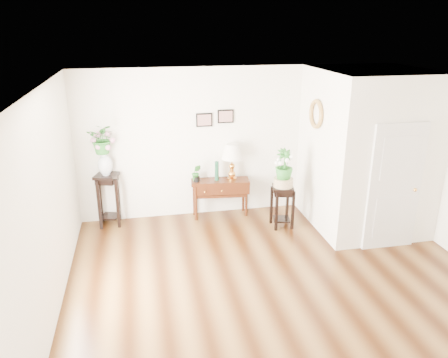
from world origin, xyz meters
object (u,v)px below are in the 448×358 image
object	(u,v)px
console_table	(220,198)
plant_stand_a	(109,200)
plant_stand_b	(282,206)
table_lamp	(232,162)

from	to	relation	value
console_table	plant_stand_a	world-z (taller)	plant_stand_a
console_table	plant_stand_a	xyz separation A→B (m)	(-2.07, 0.01, 0.12)
plant_stand_a	plant_stand_b	xyz separation A→B (m)	(3.08, -0.69, -0.10)
console_table	plant_stand_b	xyz separation A→B (m)	(1.01, -0.69, 0.02)
console_table	table_lamp	world-z (taller)	table_lamp
plant_stand_b	plant_stand_a	bearing A→B (deg)	167.29
table_lamp	plant_stand_b	world-z (taller)	table_lamp
plant_stand_a	plant_stand_b	world-z (taller)	plant_stand_a
console_table	plant_stand_a	bearing A→B (deg)	-173.91
table_lamp	plant_stand_b	xyz separation A→B (m)	(0.79, -0.69, -0.69)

